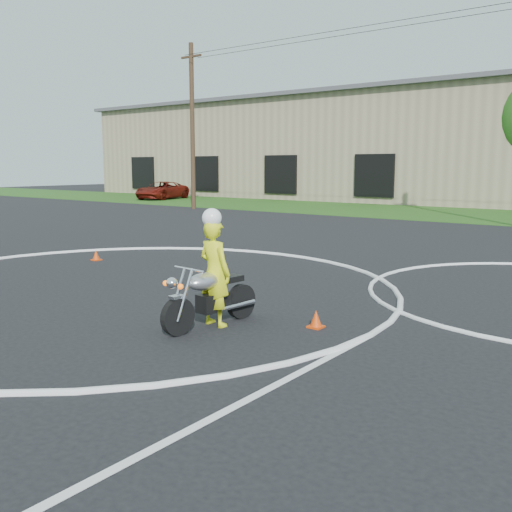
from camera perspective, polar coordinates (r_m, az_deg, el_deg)
The scene contains 7 objects.
grass_strip at distance 33.65m, azimuth 20.29°, elevation 3.90°, with size 120.00×10.00×0.02m, color #1E4714.
course_markings at distance 12.46m, azimuth -1.88°, elevation -3.42°, with size 19.05×19.05×0.12m.
primary_motorcycle at distance 9.60m, azimuth -4.69°, elevation -4.06°, with size 0.72×2.05×1.08m.
rider_primary_grp at distance 9.61m, azimuth -4.17°, elevation -1.36°, with size 0.70×0.50×2.00m.
pickup_grp at distance 46.96m, azimuth -9.38°, elevation 6.49°, with size 3.40×5.49×1.42m.
traffic_cones at distance 10.12m, azimuth 2.65°, elevation -5.63°, with size 15.38×11.29×0.30m.
warehouse at distance 53.00m, azimuth 5.78°, elevation 10.57°, with size 41.00×17.00×8.30m.
Camera 1 is at (9.89, -5.06, 2.69)m, focal length 40.00 mm.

